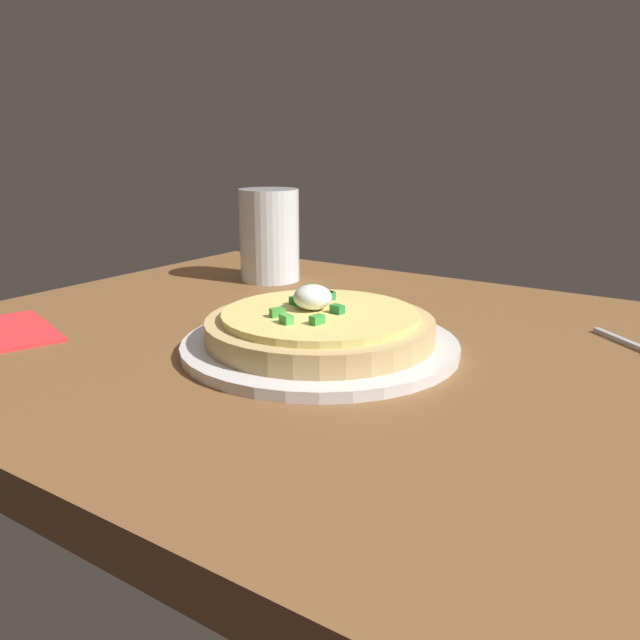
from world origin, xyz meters
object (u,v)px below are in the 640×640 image
plate (320,345)px  pizza (320,326)px  cup_near (270,241)px  fork (640,348)px

plate → pizza: 1.92cm
pizza → cup_near: cup_near is taller
cup_near → fork: size_ratio=1.46×
pizza → fork: size_ratio=2.48×
cup_near → fork: cup_near is taller
plate → pizza: size_ratio=1.22×
plate → fork: size_ratio=3.01×
plate → cup_near: (-23.66, 22.39, 5.08)cm
plate → cup_near: size_ratio=2.07×
pizza → fork: (25.40, 17.01, -2.18)cm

